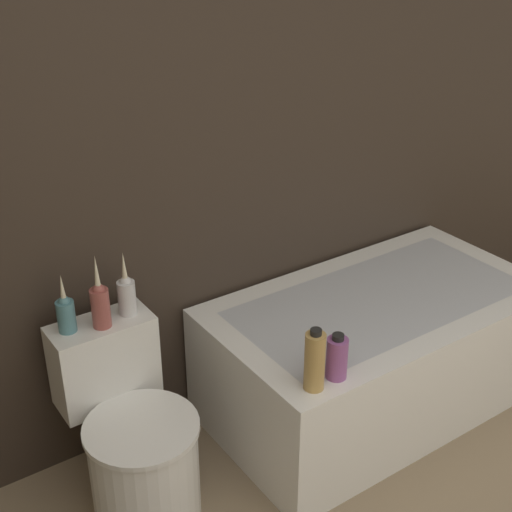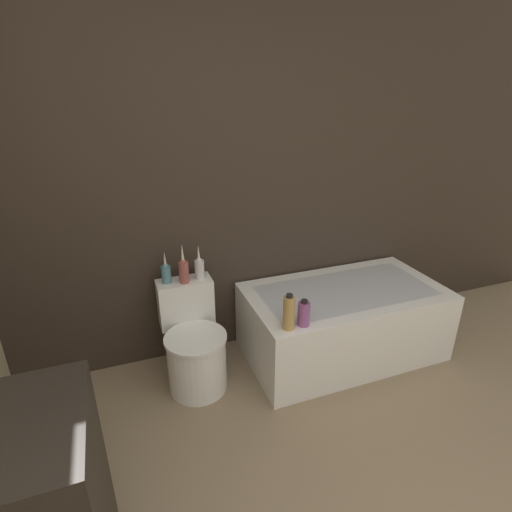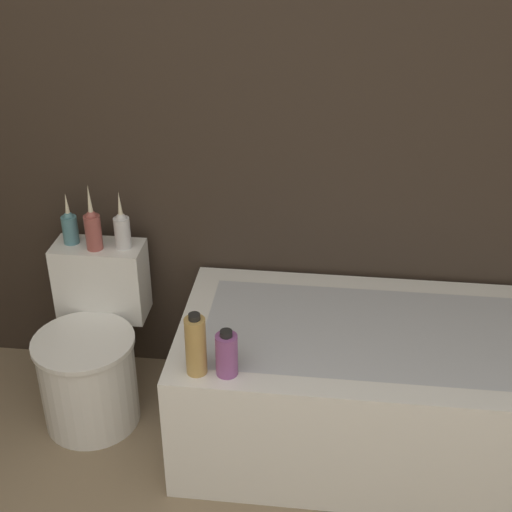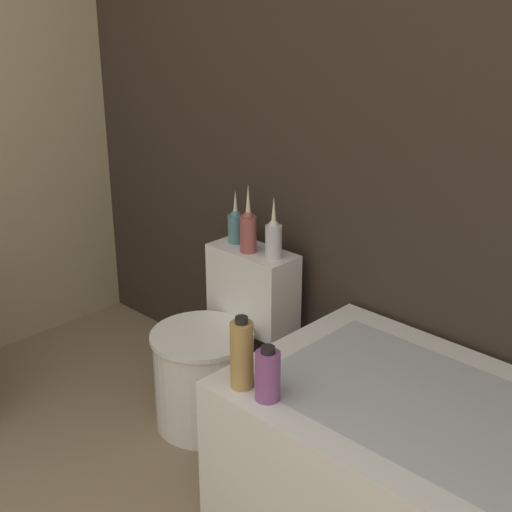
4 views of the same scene
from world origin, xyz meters
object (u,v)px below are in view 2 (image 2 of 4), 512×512
at_px(shampoo_bottle_tall, 289,313).
at_px(shampoo_bottle_short, 304,314).
at_px(vase_silver, 184,270).
at_px(vase_bronze, 199,267).
at_px(bathtub, 343,321).
at_px(vase_gold, 166,272).
at_px(toilet, 194,346).

bearing_deg(shampoo_bottle_tall, shampoo_bottle_short, 2.53).
bearing_deg(vase_silver, shampoo_bottle_tall, -46.77).
bearing_deg(vase_bronze, bathtub, -15.01).
height_order(vase_gold, vase_silver, vase_silver).
height_order(vase_gold, shampoo_bottle_tall, vase_gold).
xyz_separation_m(toilet, vase_gold, (-0.11, 0.22, 0.47)).
bearing_deg(bathtub, vase_silver, 167.70).
bearing_deg(shampoo_bottle_tall, bathtub, 27.16).
relative_size(bathtub, vase_bronze, 5.81).
distance_m(vase_bronze, shampoo_bottle_tall, 0.72).
distance_m(toilet, vase_bronze, 0.53).
height_order(bathtub, shampoo_bottle_tall, shampoo_bottle_tall).
bearing_deg(shampoo_bottle_tall, toilet, 144.65).
distance_m(bathtub, vase_bronze, 1.16).
xyz_separation_m(vase_silver, shampoo_bottle_tall, (0.52, -0.55, -0.13)).
relative_size(toilet, vase_bronze, 2.73).
bearing_deg(bathtub, toilet, 176.92).
bearing_deg(shampoo_bottle_short, shampoo_bottle_tall, -177.47).
relative_size(bathtub, shampoo_bottle_tall, 6.09).
xyz_separation_m(bathtub, shampoo_bottle_tall, (-0.60, -0.31, 0.37)).
relative_size(vase_bronze, shampoo_bottle_short, 1.41).
bearing_deg(toilet, shampoo_bottle_tall, -35.35).
relative_size(vase_silver, shampoo_bottle_tall, 1.18).
bearing_deg(vase_bronze, vase_silver, -166.93).
distance_m(vase_gold, shampoo_bottle_short, 0.95).
bearing_deg(vase_gold, bathtub, -12.97).
relative_size(vase_silver, shampoo_bottle_short, 1.60).
bearing_deg(vase_bronze, shampoo_bottle_tall, -54.85).
distance_m(bathtub, toilet, 1.12).
bearing_deg(vase_silver, bathtub, -12.30).
bearing_deg(shampoo_bottle_tall, vase_gold, 136.85).
bearing_deg(vase_silver, vase_gold, 160.62).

